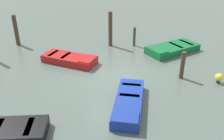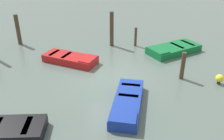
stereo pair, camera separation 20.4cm
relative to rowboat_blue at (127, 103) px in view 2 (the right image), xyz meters
The scene contains 9 objects.
ground_plane 2.69m from the rowboat_blue, 80.73° to the right, with size 80.00×80.00×0.00m, color #4C5B56.
rowboat_blue is the anchor object (origin of this frame).
rowboat_green 6.44m from the rowboat_blue, 122.50° to the right, with size 3.52×2.71×0.46m.
rowboat_red 5.13m from the rowboat_blue, 59.61° to the right, with size 3.17×2.42×0.46m.
mooring_piling_mid_right 6.88m from the rowboat_blue, 88.60° to the right, with size 0.25×0.25×2.19m, color #423323.
mooring_piling_center 6.81m from the rowboat_blue, 101.38° to the right, with size 0.16×0.16×1.21m, color #423323.
mooring_piling_far_right 9.72m from the rowboat_blue, 50.85° to the right, with size 0.26×0.26×1.95m, color #423323.
mooring_piling_near_right 3.66m from the rowboat_blue, 142.88° to the right, with size 0.20×0.20×1.36m, color #423323.
marker_buoy 4.74m from the rowboat_blue, 160.70° to the right, with size 0.36×0.36×0.48m.
Camera 2 is at (0.73, 10.70, 5.78)m, focal length 39.60 mm.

